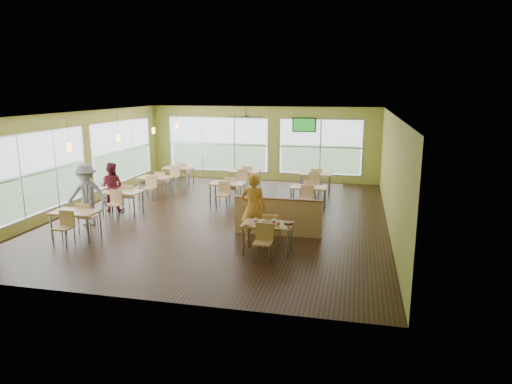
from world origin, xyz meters
The scene contains 20 objects.
room centered at (0.00, 0.00, 1.60)m, with size 12.00×12.04×3.20m.
window_bays centered at (-2.65, 3.08, 1.48)m, with size 9.24×10.24×2.38m.
main_table centered at (2.00, -3.00, 0.63)m, with size 1.22×1.52×0.87m.
half_wall_divider centered at (2.00, -1.55, 0.52)m, with size 2.40×0.14×1.04m.
dining_tables centered at (-1.05, 1.71, 0.63)m, with size 6.92×8.72×0.87m.
pendant_lights centered at (-3.20, 0.68, 2.45)m, with size 0.11×7.31×0.86m.
ceiling_fan centered at (0.00, 3.00, 2.95)m, with size 1.25×1.25×0.29m.
tv_backwall centered at (1.80, 5.90, 2.45)m, with size 1.00×0.07×0.60m.
man_plaid centered at (1.48, -2.28, 0.92)m, with size 0.67×0.44×1.84m, color orange.
patron_maroon centered at (-3.74, -0.18, 0.80)m, with size 0.78×0.61×1.60m, color maroon.
patron_grey centered at (-3.61, -1.78, 0.91)m, with size 1.18×0.68×1.82m, color slate.
cup_blue centered at (1.73, -3.08, 0.82)m, with size 0.10×0.10×0.35m.
cup_yellow centered at (1.92, -3.17, 0.82)m, with size 0.10×0.10×0.37m.
cup_red_near centered at (2.17, -3.09, 0.82)m, with size 0.10×0.10×0.37m.
cup_red_far centered at (2.29, -3.18, 0.82)m, with size 0.10×0.10×0.36m.
food_basket centered at (2.50, -2.95, 0.78)m, with size 0.25×0.25×0.06m.
ketchup_cup centered at (2.55, -3.25, 0.76)m, with size 0.06×0.06×0.03m, color #A40014.
wrapper_left centered at (1.54, -3.30, 0.77)m, with size 0.15×0.13×0.04m, color olive.
wrapper_mid centered at (2.03, -2.96, 0.78)m, with size 0.21×0.19×0.05m, color olive.
wrapper_right centered at (2.17, -3.18, 0.77)m, with size 0.15×0.13×0.04m, color olive.
Camera 1 is at (4.02, -13.33, 3.90)m, focal length 32.00 mm.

